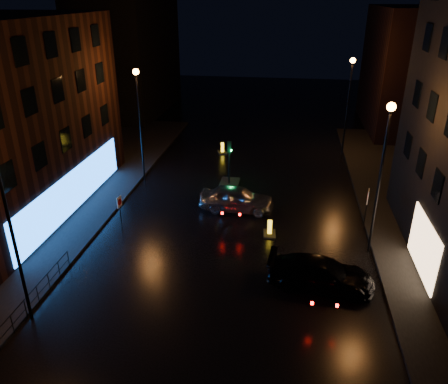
{
  "coord_description": "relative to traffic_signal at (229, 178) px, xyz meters",
  "views": [
    {
      "loc": [
        2.92,
        -15.82,
        13.17
      ],
      "look_at": [
        -0.46,
        6.57,
        2.8
      ],
      "focal_mm": 35.0,
      "sensor_mm": 36.0,
      "label": 1
    }
  ],
  "objects": [
    {
      "name": "ground",
      "position": [
        1.2,
        -14.0,
        -0.5
      ],
      "size": [
        120.0,
        120.0,
        0.0
      ],
      "primitive_type": "plane",
      "color": "black",
      "rests_on": "ground"
    },
    {
      "name": "pavement_left",
      "position": [
        -12.8,
        -6.0,
        -0.43
      ],
      "size": [
        12.0,
        44.0,
        0.15
      ],
      "primitive_type": "cube",
      "color": "black",
      "rests_on": "ground"
    },
    {
      "name": "building_far_left",
      "position": [
        -14.8,
        21.0,
        6.5
      ],
      "size": [
        8.0,
        16.0,
        14.0
      ],
      "primitive_type": "cube",
      "color": "black",
      "rests_on": "ground"
    },
    {
      "name": "building_far_right",
      "position": [
        16.2,
        18.0,
        5.5
      ],
      "size": [
        8.0,
        14.0,
        12.0
      ],
      "primitive_type": "cube",
      "color": "black",
      "rests_on": "ground"
    },
    {
      "name": "street_lamp_lnear",
      "position": [
        -6.6,
        -16.0,
        5.06
      ],
      "size": [
        0.44,
        0.44,
        8.37
      ],
      "color": "black",
      "rests_on": "ground"
    },
    {
      "name": "street_lamp_lfar",
      "position": [
        -6.6,
        -0.0,
        5.06
      ],
      "size": [
        0.44,
        0.44,
        8.37
      ],
      "color": "black",
      "rests_on": "ground"
    },
    {
      "name": "street_lamp_rnear",
      "position": [
        9.0,
        -8.0,
        5.06
      ],
      "size": [
        0.44,
        0.44,
        8.37
      ],
      "color": "black",
      "rests_on": "ground"
    },
    {
      "name": "street_lamp_rfar",
      "position": [
        9.0,
        8.0,
        5.06
      ],
      "size": [
        0.44,
        0.44,
        8.37
      ],
      "color": "black",
      "rests_on": "ground"
    },
    {
      "name": "traffic_signal",
      "position": [
        0.0,
        0.0,
        0.0
      ],
      "size": [
        1.4,
        2.4,
        3.45
      ],
      "color": "black",
      "rests_on": "ground"
    },
    {
      "name": "guard_railing",
      "position": [
        -6.8,
        -15.0,
        0.24
      ],
      "size": [
        0.05,
        6.04,
        1.0
      ],
      "color": "black",
      "rests_on": "ground"
    },
    {
      "name": "silver_hatchback",
      "position": [
        1.08,
        -4.05,
        0.32
      ],
      "size": [
        4.91,
        2.11,
        1.65
      ],
      "primitive_type": "imported",
      "rotation": [
        0.0,
        0.0,
        1.54
      ],
      "color": "#A3A5AA",
      "rests_on": "ground"
    },
    {
      "name": "dark_sedan",
      "position": [
        6.14,
        -11.69,
        0.24
      ],
      "size": [
        5.29,
        2.51,
        1.49
      ],
      "primitive_type": "imported",
      "rotation": [
        0.0,
        0.0,
        1.49
      ],
      "color": "black",
      "rests_on": "ground"
    },
    {
      "name": "bollard_near",
      "position": [
        3.42,
        -7.02,
        -0.29
      ],
      "size": [
        0.81,
        1.14,
        0.95
      ],
      "rotation": [
        0.0,
        0.0,
        0.08
      ],
      "color": "black",
      "rests_on": "ground"
    },
    {
      "name": "bollard_far",
      "position": [
        -1.59,
        7.02,
        -0.29
      ],
      "size": [
        1.04,
        1.27,
        0.96
      ],
      "rotation": [
        0.0,
        0.0,
        0.32
      ],
      "color": "black",
      "rests_on": "ground"
    },
    {
      "name": "road_sign_left",
      "position": [
        -5.63,
        -7.45,
        1.04
      ],
      "size": [
        0.12,
        0.5,
        2.06
      ],
      "rotation": [
        0.0,
        0.0,
        -0.14
      ],
      "color": "black",
      "rests_on": "ground"
    },
    {
      "name": "road_sign_right",
      "position": [
        9.1,
        -5.28,
        1.39
      ],
      "size": [
        0.18,
        0.61,
        2.52
      ],
      "rotation": [
        0.0,
        0.0,
        2.95
      ],
      "color": "black",
      "rests_on": "ground"
    }
  ]
}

